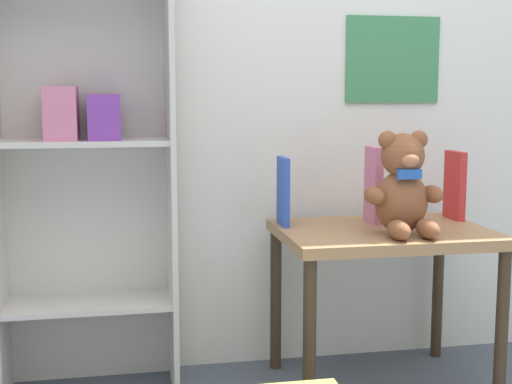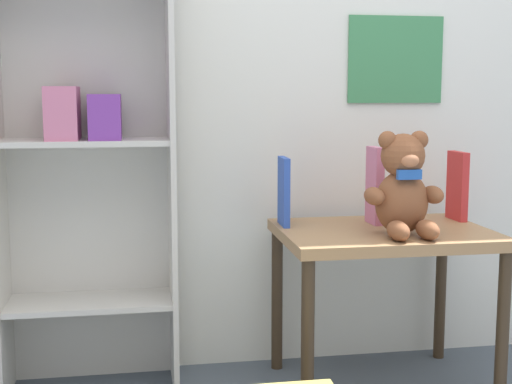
% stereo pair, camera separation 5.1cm
% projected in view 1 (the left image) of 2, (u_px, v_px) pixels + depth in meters
% --- Properties ---
extents(wall_back, '(4.80, 0.07, 2.50)m').
position_uv_depth(wall_back, '(307.00, 20.00, 2.55)').
color(wall_back, silver).
rests_on(wall_back, ground_plane).
extents(bookshelf_side, '(0.57, 0.26, 1.67)m').
position_uv_depth(bookshelf_side, '(84.00, 118.00, 2.31)').
color(bookshelf_side, beige).
rests_on(bookshelf_side, ground_plane).
extents(display_table, '(0.68, 0.52, 0.55)m').
position_uv_depth(display_table, '(383.00, 250.00, 2.36)').
color(display_table, '#9E754C').
rests_on(display_table, ground_plane).
extents(teddy_bear, '(0.25, 0.23, 0.33)m').
position_uv_depth(teddy_bear, '(403.00, 187.00, 2.24)').
color(teddy_bear, brown).
rests_on(teddy_bear, display_table).
extents(book_standing_blue, '(0.02, 0.12, 0.23)m').
position_uv_depth(book_standing_blue, '(283.00, 191.00, 2.40)').
color(book_standing_blue, '#2D51B7').
rests_on(book_standing_blue, display_table).
extents(book_standing_pink, '(0.03, 0.10, 0.26)m').
position_uv_depth(book_standing_pink, '(373.00, 185.00, 2.43)').
color(book_standing_pink, '#D17093').
rests_on(book_standing_pink, display_table).
extents(book_standing_red, '(0.03, 0.12, 0.24)m').
position_uv_depth(book_standing_red, '(455.00, 185.00, 2.52)').
color(book_standing_red, red).
rests_on(book_standing_red, display_table).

